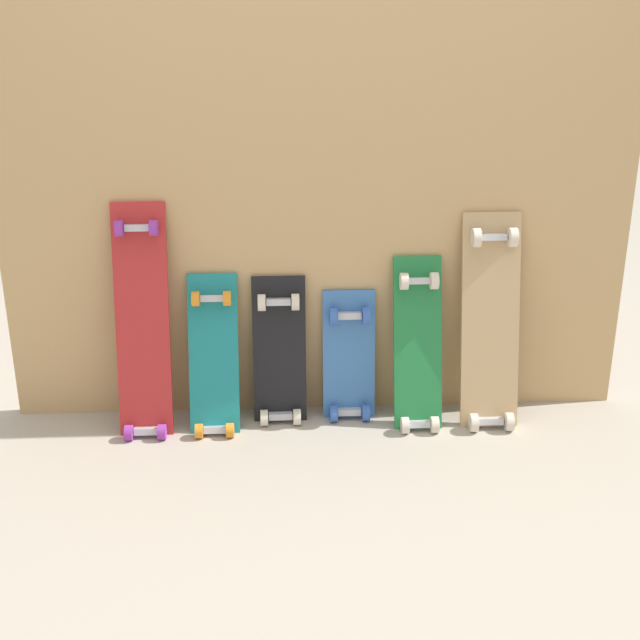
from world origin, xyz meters
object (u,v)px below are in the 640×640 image
object	(u,v)px
skateboard_blue	(349,363)
skateboard_teal	(214,364)
skateboard_red	(143,330)
skateboard_green	(418,352)
skateboard_black	(280,358)
skateboard_natural	(491,330)

from	to	relation	value
skateboard_blue	skateboard_teal	bearing A→B (deg)	-173.67
skateboard_red	skateboard_green	world-z (taller)	skateboard_red
skateboard_black	skateboard_natural	world-z (taller)	skateboard_natural
skateboard_black	skateboard_natural	xyz separation A→B (m)	(0.78, -0.04, 0.12)
skateboard_blue	skateboard_natural	size ratio (longest dim) A/B	0.66
skateboard_teal	skateboard_black	world-z (taller)	skateboard_teal
skateboard_teal	skateboard_black	bearing A→B (deg)	10.94
skateboard_blue	skateboard_green	size ratio (longest dim) A/B	0.81
skateboard_teal	skateboard_natural	world-z (taller)	skateboard_natural
skateboard_green	skateboard_red	bearing A→B (deg)	179.64
skateboard_red	skateboard_green	size ratio (longest dim) A/B	1.31
skateboard_red	skateboard_teal	size ratio (longest dim) A/B	1.42
skateboard_black	skateboard_blue	xyz separation A→B (m)	(0.26, 0.01, -0.03)
skateboard_black	skateboard_blue	distance (m)	0.26
skateboard_teal	skateboard_green	bearing A→B (deg)	-0.15
skateboard_red	skateboard_black	bearing A→B (deg)	4.93
skateboard_red	skateboard_natural	distance (m)	1.27
skateboard_blue	skateboard_green	distance (m)	0.26
skateboard_red	skateboard_blue	world-z (taller)	skateboard_red
skateboard_green	skateboard_natural	distance (m)	0.28
skateboard_teal	skateboard_blue	bearing A→B (deg)	6.33
skateboard_natural	skateboard_red	bearing A→B (deg)	179.93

